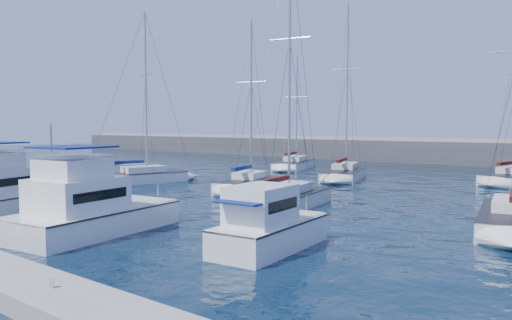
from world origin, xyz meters
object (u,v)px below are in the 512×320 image
Objects in this scene: motor_yacht_port_inner at (5,195)px; sailboat_mid_c at (248,184)px; sailboat_back_b at (345,173)px; sailboat_back_a at (294,165)px; sailboat_mid_a at (139,177)px; sailboat_back_c at (512,178)px; sailboat_mid_d at (283,200)px; motor_yacht_stbd_outer at (267,228)px; motor_yacht_stbd_inner at (88,211)px.

sailboat_mid_c is at bearing 59.61° from motor_yacht_port_inner.
sailboat_back_a is at bearing 130.35° from sailboat_back_b.
sailboat_mid_a reaches higher than sailboat_mid_c.
sailboat_mid_c is 20.83m from sailboat_back_a.
sailboat_back_b is 14.86m from sailboat_back_c.
sailboat_mid_a is at bearing 98.52° from motor_yacht_port_inner.
sailboat_back_b is (1.73, 12.97, 0.01)m from sailboat_mid_c.
sailboat_back_b is 1.14× the size of sailboat_back_c.
sailboat_back_c is (8.58, 23.32, 0.00)m from sailboat_mid_d.
motor_yacht_stbd_outer is at bearing -69.25° from sailboat_mid_d.
motor_yacht_stbd_outer is 10.56m from sailboat_mid_d.
motor_yacht_port_inner is 17.65m from sailboat_mid_c.
sailboat_mid_a reaches higher than motor_yacht_stbd_inner.
sailboat_mid_a reaches higher than sailboat_back_c.
sailboat_back_a is (-8.27, 19.11, -0.02)m from sailboat_mid_c.
motor_yacht_port_inner is 0.57× the size of sailboat_mid_a.
sailboat_back_c is (11.81, 35.14, -0.59)m from motor_yacht_stbd_inner.
sailboat_mid_a is 21.21m from sailboat_back_a.
sailboat_mid_a is at bearing 174.48° from sailboat_mid_c.
motor_yacht_stbd_outer is 0.36× the size of sailboat_back_b.
motor_yacht_stbd_inner is 37.08m from sailboat_back_c.
sailboat_mid_d is 1.25× the size of sailboat_back_a.
sailboat_mid_c is 13.08m from sailboat_back_b.
sailboat_back_c reaches higher than sailboat_mid_c.
sailboat_back_b is at bearing 106.83° from motor_yacht_stbd_outer.
sailboat_mid_d is at bearing 66.99° from motor_yacht_stbd_inner.
sailboat_mid_a is 0.91× the size of sailboat_mid_d.
sailboat_mid_a is at bearing 159.05° from sailboat_mid_d.
sailboat_mid_d reaches higher than sailboat_mid_a.
sailboat_mid_d is 0.99× the size of sailboat_back_b.
motor_yacht_stbd_outer is 0.45× the size of sailboat_back_a.
sailboat_back_b is (6.39, 29.98, -0.60)m from motor_yacht_port_inner.
motor_yacht_stbd_outer is at bearing 10.14° from motor_yacht_stbd_inner.
sailboat_mid_c is (4.66, 17.01, -0.61)m from motor_yacht_port_inner.
sailboat_mid_c is 0.80× the size of sailboat_back_b.
motor_yacht_port_inner is 0.65× the size of sailboat_mid_c.
sailboat_mid_c is at bearing 132.97° from sailboat_mid_d.
sailboat_mid_c is 23.93m from sailboat_back_c.
motor_yacht_stbd_outer is 0.45× the size of sailboat_mid_c.
sailboat_mid_a is 33.54m from sailboat_back_c.
motor_yacht_port_inner reaches higher than motor_yacht_stbd_outer.
sailboat_back_a reaches higher than motor_yacht_stbd_inner.
motor_yacht_port_inner is at bearing -145.62° from sailboat_mid_d.
motor_yacht_stbd_inner is at bearing -115.83° from sailboat_mid_d.
sailboat_back_b is at bearing 62.89° from motor_yacht_port_inner.
sailboat_mid_c is at bearing -119.88° from sailboat_back_c.
sailboat_mid_a is 1.03× the size of sailboat_back_c.
motor_yacht_port_inner is 0.59× the size of sailboat_back_c.
motor_yacht_stbd_inner is 0.56× the size of sailboat_mid_a.
sailboat_back_a is (-15.39, 24.38, -0.03)m from sailboat_mid_d.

